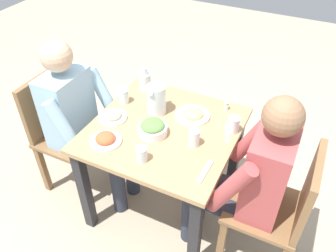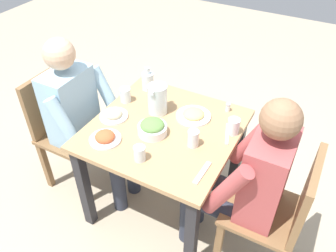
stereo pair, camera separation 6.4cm
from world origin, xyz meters
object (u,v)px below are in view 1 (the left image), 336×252
chair_far (61,128)px  water_pitcher (156,99)px  dining_table (164,143)px  oil_carafe (145,82)px  salad_bowl (153,128)px  water_glass_far_left (142,154)px  plate_rice_curry (105,139)px  salt_shaker (226,106)px  plate_fries (193,114)px  water_glass_by_pitcher (194,138)px  plate_beans (113,116)px  chair_near (281,207)px  water_glass_near_right (123,96)px  water_glass_far_right (233,125)px  diner_near (248,176)px

chair_far → water_pitcher: water_pitcher is taller
dining_table → oil_carafe: 0.47m
salad_bowl → oil_carafe: size_ratio=1.03×
dining_table → oil_carafe: size_ratio=5.16×
water_glass_far_left → plate_rice_curry: bearing=81.6°
water_pitcher → oil_carafe: size_ratio=1.16×
salt_shaker → water_pitcher: bearing=119.4°
water_pitcher → plate_fries: (0.06, -0.22, -0.08)m
oil_carafe → water_glass_by_pitcher: bearing=-126.1°
chair_far → plate_beans: chair_far is taller
dining_table → salt_shaker: (0.34, -0.27, 0.15)m
dining_table → water_glass_by_pitcher: (-0.06, -0.22, 0.17)m
chair_near → water_glass_by_pitcher: size_ratio=8.61×
water_glass_far_left → plate_fries: bearing=-11.3°
chair_near → water_pitcher: 0.94m
water_glass_near_right → oil_carafe: bearing=-14.7°
water_pitcher → water_glass_far_right: water_pitcher is taller
plate_beans → salt_shaker: (0.39, -0.59, 0.01)m
chair_near → water_glass_by_pitcher: chair_near is taller
chair_far → plate_beans: bearing=-85.8°
water_glass_near_right → plate_rice_curry: bearing=-163.4°
water_pitcher → plate_beans: bearing=130.1°
water_pitcher → plate_beans: size_ratio=1.08×
plate_beans → water_glass_by_pitcher: 0.54m
salad_bowl → water_glass_near_right: size_ratio=1.78×
water_pitcher → chair_near: bearing=-104.0°
water_glass_far_left → plate_beans: bearing=54.9°
salt_shaker → water_glass_near_right: bearing=109.0°
water_glass_by_pitcher → plate_fries: bearing=24.3°
salad_bowl → oil_carafe: 0.48m
diner_near → water_glass_near_right: size_ratio=12.21×
salad_bowl → water_glass_far_left: 0.22m
plate_fries → plate_rice_curry: plate_rice_curry is taller
chair_far → water_glass_far_right: (0.24, -1.13, 0.26)m
water_glass_near_right → salt_shaker: (0.22, -0.62, -0.02)m
chair_far → water_glass_by_pitcher: size_ratio=8.61×
diner_near → water_glass_far_right: (0.24, 0.17, 0.11)m
water_pitcher → water_glass_far_left: bearing=-163.1°
chair_far → salt_shaker: chair_far is taller
dining_table → water_glass_near_right: 0.41m
water_glass_far_right → water_pitcher: bearing=93.3°
plate_rice_curry → water_pitcher: bearing=-18.9°
salad_bowl → oil_carafe: bearing=34.1°
salad_bowl → plate_beans: bearing=86.0°
chair_far → water_glass_by_pitcher: 1.01m
chair_near → water_pitcher: water_pitcher is taller
diner_near → oil_carafe: (0.41, 0.85, 0.12)m
water_glass_far_left → water_glass_by_pitcher: size_ratio=0.86×
salad_bowl → water_glass_near_right: 0.38m
water_glass_near_right → water_pitcher: bearing=-90.2°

